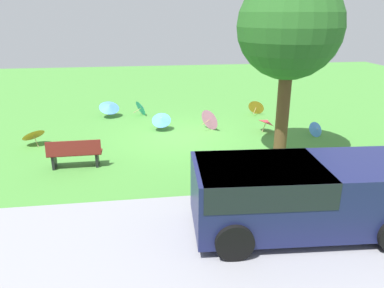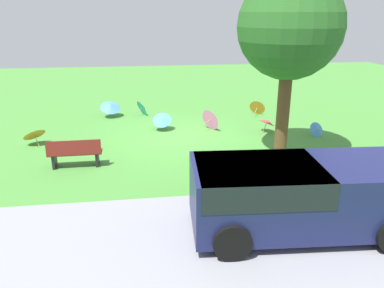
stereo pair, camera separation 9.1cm
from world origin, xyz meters
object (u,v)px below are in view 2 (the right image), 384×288
at_px(van_dark, 293,192).
at_px(parasol_orange_0, 258,107).
at_px(parasol_pink_0, 212,119).
at_px(parasol_blue_2, 110,106).
at_px(parasol_blue_1, 317,130).
at_px(shade_tree, 290,28).
at_px(park_bench, 75,153).
at_px(parasol_blue_0, 162,119).
at_px(parasol_red_0, 267,122).
at_px(parasol_orange_1, 34,134).
at_px(parasol_teal_1, 143,107).

distance_m(van_dark, parasol_orange_0, 9.78).
distance_m(parasol_pink_0, parasol_blue_2, 4.84).
xyz_separation_m(parasol_orange_0, parasol_blue_1, (-1.27, 3.50, -0.07)).
height_order(shade_tree, parasol_blue_2, shade_tree).
xyz_separation_m(park_bench, parasol_orange_0, (-7.38, -5.31, -0.11)).
bearing_deg(parasol_blue_0, parasol_red_0, 169.76).
height_order(park_bench, parasol_pink_0, park_bench).
bearing_deg(parasol_orange_0, parasol_blue_1, 109.93).
bearing_deg(parasol_pink_0, parasol_orange_0, -141.25).
bearing_deg(parasol_orange_1, parasol_pink_0, -171.97).
xyz_separation_m(parasol_pink_0, parasol_blue_1, (-3.81, 1.45, -0.15)).
height_order(van_dark, shade_tree, shade_tree).
relative_size(van_dark, parasol_blue_2, 4.23).
bearing_deg(parasol_pink_0, shade_tree, 117.52).
height_order(shade_tree, parasol_red_0, shade_tree).
height_order(shade_tree, parasol_blue_0, shade_tree).
xyz_separation_m(parasol_red_0, parasol_orange_1, (8.74, 0.33, -0.01)).
bearing_deg(parasol_blue_2, van_dark, 114.36).
relative_size(parasol_orange_0, parasol_pink_0, 0.91).
distance_m(parasol_teal_1, parasol_orange_1, 5.27).
relative_size(parasol_pink_0, parasol_blue_1, 1.34).
bearing_deg(shade_tree, parasol_blue_0, -42.59).
bearing_deg(van_dark, parasol_pink_0, -87.36).
distance_m(shade_tree, parasol_blue_2, 8.91).
bearing_deg(parasol_blue_2, park_bench, 83.34).
bearing_deg(park_bench, van_dark, 140.87).
distance_m(parasol_pink_0, parasol_teal_1, 3.77).
relative_size(shade_tree, parasol_teal_1, 6.74).
height_order(park_bench, shade_tree, shade_tree).
height_order(shade_tree, parasol_teal_1, shade_tree).
relative_size(parasol_orange_0, parasol_orange_1, 0.80).
bearing_deg(parasol_orange_0, shade_tree, 80.71).
bearing_deg(parasol_blue_1, shade_tree, 39.80).
xyz_separation_m(parasol_red_0, parasol_blue_1, (-1.69, 0.85, -0.13)).
bearing_deg(parasol_blue_2, parasol_teal_1, -174.58).
xyz_separation_m(van_dark, parasol_blue_0, (2.33, -7.61, -0.43)).
distance_m(parasol_orange_0, parasol_blue_0, 4.91).
bearing_deg(parasol_blue_2, shade_tree, 135.68).
height_order(parasol_blue_0, parasol_red_0, parasol_blue_0).
distance_m(park_bench, shade_tree, 7.44).
height_order(parasol_pink_0, parasol_orange_1, parasol_pink_0).
xyz_separation_m(parasol_red_0, parasol_blue_2, (6.28, -3.08, 0.08)).
bearing_deg(parasol_orange_0, parasol_orange_1, 18.00).
xyz_separation_m(van_dark, parasol_pink_0, (0.35, -7.47, -0.47)).
bearing_deg(parasol_orange_1, van_dark, 136.78).
relative_size(parasol_pink_0, parasol_blue_2, 0.83).
relative_size(parasol_blue_0, parasol_blue_2, 0.75).
xyz_separation_m(van_dark, parasol_teal_1, (3.06, -10.09, -0.55)).
bearing_deg(parasol_blue_1, parasol_blue_0, -15.38).
bearing_deg(parasol_orange_0, van_dark, 76.99).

